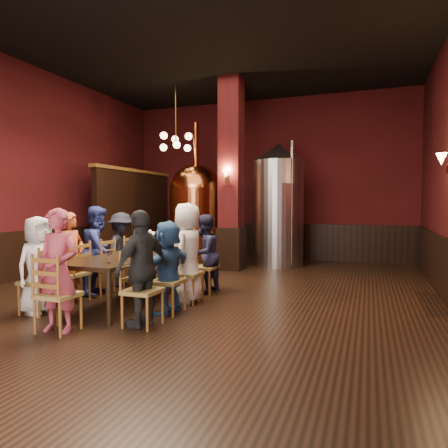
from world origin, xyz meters
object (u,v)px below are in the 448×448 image
(person_0, at_px, (39,265))
(person_1, at_px, (72,257))
(steel_vessel, at_px, (278,205))
(copper_kettle, at_px, (196,212))
(rose_vase, at_px, (149,236))
(dining_table, at_px, (130,259))
(person_2, at_px, (99,250))

(person_0, bearing_deg, person_1, 8.31)
(person_1, relative_size, steel_vessel, 0.47)
(copper_kettle, bearing_deg, steel_vessel, 6.71)
(person_0, relative_size, rose_vase, 3.95)
(dining_table, xyz_separation_m, person_1, (-0.85, -0.33, 0.03))
(person_1, distance_m, steel_vessel, 5.39)
(copper_kettle, relative_size, steel_vessel, 1.20)
(person_0, bearing_deg, rose_vase, -13.44)
(person_2, bearing_deg, steel_vessel, -47.16)
(copper_kettle, height_order, rose_vase, copper_kettle)
(dining_table, distance_m, rose_vase, 0.86)
(copper_kettle, bearing_deg, rose_vase, -79.79)
(person_0, bearing_deg, dining_table, -32.06)
(person_2, height_order, steel_vessel, steel_vessel)
(steel_vessel, bearing_deg, copper_kettle, -173.29)
(person_0, bearing_deg, copper_kettle, 7.36)
(person_0, height_order, person_2, person_2)
(rose_vase, bearing_deg, person_0, -111.94)
(copper_kettle, bearing_deg, person_0, -91.14)
(steel_vessel, height_order, rose_vase, steel_vessel)
(person_2, relative_size, steel_vessel, 0.50)
(person_0, bearing_deg, steel_vessel, -13.74)
(copper_kettle, distance_m, rose_vase, 3.52)
(copper_kettle, relative_size, rose_vase, 10.45)
(copper_kettle, bearing_deg, person_2, -91.46)
(rose_vase, bearing_deg, copper_kettle, 100.21)
(person_2, xyz_separation_m, copper_kettle, (0.10, 3.92, 0.58))
(rose_vase, bearing_deg, person_1, -122.60)
(person_1, bearing_deg, person_0, 175.50)
(person_1, xyz_separation_m, rose_vase, (0.72, 1.13, 0.26))
(person_2, relative_size, copper_kettle, 0.41)
(steel_vessel, distance_m, rose_vase, 4.04)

